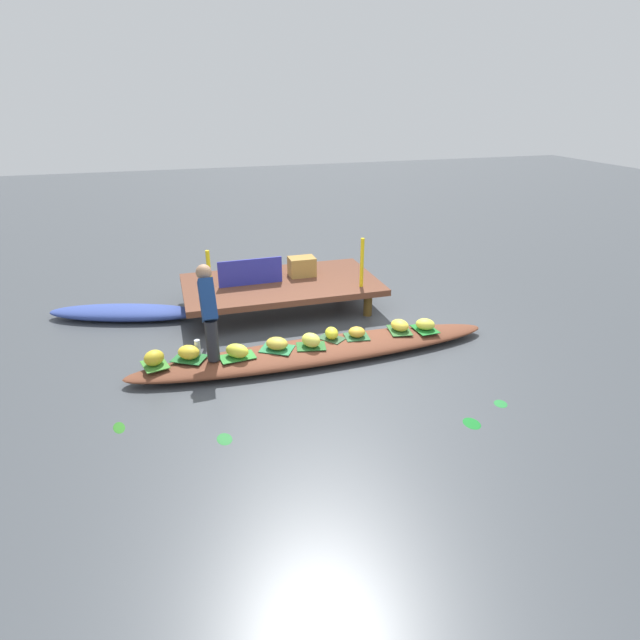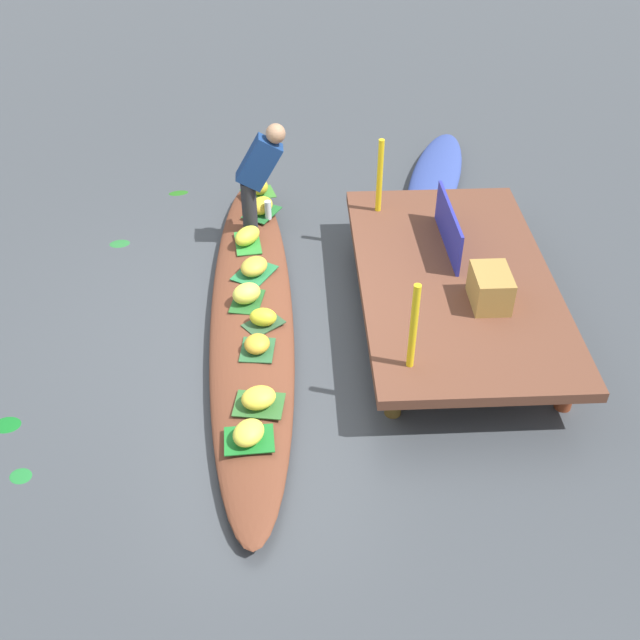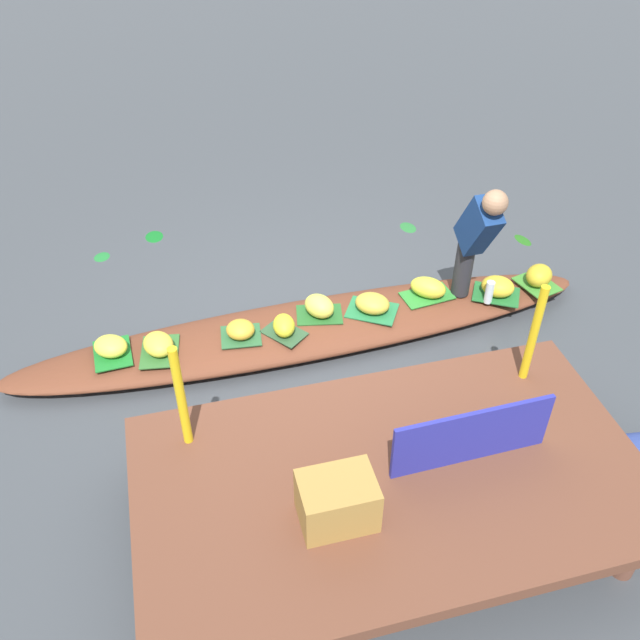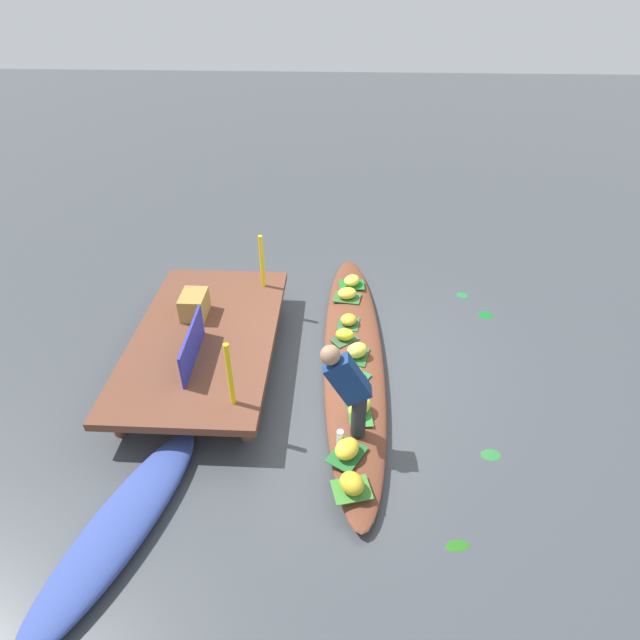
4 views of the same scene
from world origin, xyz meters
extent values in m
plane|color=#3D4246|center=(0.00, 0.00, 0.00)|extent=(40.00, 40.00, 0.00)
cube|color=brown|center=(-0.08, 1.92, 0.42)|extent=(3.20, 1.80, 0.10)
cylinder|color=brown|center=(-1.36, 1.20, 0.18)|extent=(0.14, 0.14, 0.37)
cylinder|color=brown|center=(1.20, 1.20, 0.18)|extent=(0.14, 0.14, 0.37)
cylinder|color=brown|center=(-1.36, 2.64, 0.18)|extent=(0.14, 0.14, 0.37)
cylinder|color=maroon|center=(1.20, 2.64, 0.18)|extent=(0.14, 0.14, 0.37)
ellipsoid|color=brown|center=(0.00, 0.00, 0.10)|extent=(5.12, 0.91, 0.20)
ellipsoid|color=#324592|center=(-2.59, 2.18, 0.11)|extent=(2.52, 1.29, 0.21)
cube|color=#2F8531|center=(-1.11, -0.06, 0.21)|extent=(0.48, 0.31, 0.01)
ellipsoid|color=yellow|center=(-1.11, -0.06, 0.30)|extent=(0.37, 0.36, 0.18)
cube|color=#31672D|center=(1.26, 0.09, 0.21)|extent=(0.35, 0.44, 0.01)
ellipsoid|color=yellow|center=(1.26, 0.09, 0.29)|extent=(0.31, 0.34, 0.16)
cube|color=#22692F|center=(-1.72, 0.08, 0.21)|extent=(0.50, 0.46, 0.01)
ellipsoid|color=yellow|center=(-1.72, 0.08, 0.30)|extent=(0.37, 0.35, 0.18)
cube|color=#2F5333|center=(0.23, 0.12, 0.21)|extent=(0.40, 0.42, 0.01)
ellipsoid|color=yellow|center=(0.23, 0.12, 0.29)|extent=(0.20, 0.26, 0.16)
cube|color=#267741|center=(-0.57, 0.02, 0.21)|extent=(0.52, 0.49, 0.01)
ellipsoid|color=gold|center=(-0.57, 0.02, 0.29)|extent=(0.39, 0.37, 0.16)
cube|color=#255F27|center=(-0.11, -0.04, 0.21)|extent=(0.44, 0.35, 0.01)
ellipsoid|color=#E7E250|center=(-0.11, -0.04, 0.30)|extent=(0.33, 0.35, 0.19)
cube|color=#2C6136|center=(0.59, 0.07, 0.21)|extent=(0.36, 0.32, 0.01)
ellipsoid|color=gold|center=(0.59, 0.07, 0.28)|extent=(0.31, 0.30, 0.14)
cube|color=#3D842E|center=(-2.14, 0.03, 0.21)|extent=(0.37, 0.43, 0.01)
ellipsoid|color=gold|center=(-2.14, 0.03, 0.30)|extent=(0.34, 0.34, 0.20)
cube|color=#1C7329|center=(1.63, 0.02, 0.21)|extent=(0.31, 0.40, 0.01)
ellipsoid|color=#E9E147|center=(1.63, 0.02, 0.29)|extent=(0.35, 0.34, 0.16)
cylinder|color=#28282D|center=(-1.41, -0.04, 0.48)|extent=(0.16, 0.16, 0.55)
cube|color=navy|center=(-1.42, 0.09, 0.98)|extent=(0.19, 0.51, 0.59)
sphere|color=#9E7556|center=(-1.42, 0.27, 1.29)|extent=(0.20, 0.20, 0.20)
cylinder|color=silver|center=(-1.60, 0.15, 0.31)|extent=(0.07, 0.07, 0.21)
cube|color=#292D9B|center=(-0.58, 1.92, 0.68)|extent=(1.05, 0.05, 0.43)
cylinder|color=yellow|center=(-1.28, 1.32, 0.87)|extent=(0.06, 0.06, 0.80)
cylinder|color=yellow|center=(1.12, 1.32, 0.87)|extent=(0.06, 0.06, 0.80)
cube|color=#A47D3B|center=(0.34, 2.13, 0.63)|extent=(0.44, 0.32, 0.32)
ellipsoid|color=#207531|center=(1.73, -1.74, 0.00)|extent=(0.21, 0.22, 0.01)
ellipsoid|color=#136A22|center=(1.19, -1.99, 0.00)|extent=(0.19, 0.24, 0.01)
ellipsoid|color=#276F32|center=(-1.47, -1.49, 0.00)|extent=(0.19, 0.24, 0.01)
ellipsoid|color=#236319|center=(-2.56, -0.95, 0.00)|extent=(0.16, 0.25, 0.01)
camera|label=1|loc=(-1.81, -6.14, 3.38)|focal=29.31mm
camera|label=2|loc=(5.53, 0.39, 4.59)|focal=42.16mm
camera|label=3|loc=(1.03, 4.39, 3.91)|focal=38.38mm
camera|label=4|loc=(-5.27, 0.18, 4.47)|focal=29.08mm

